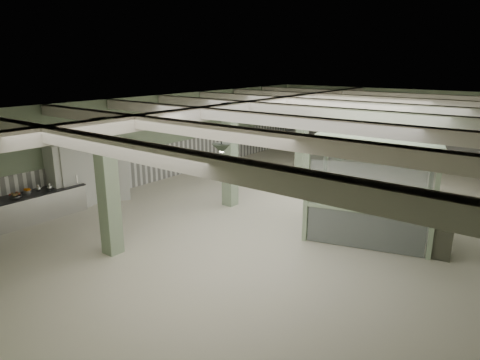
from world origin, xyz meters
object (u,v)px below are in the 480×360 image
Objects in this scene: guard_booth at (373,171)px; filing_cabinet at (444,230)px; walkin_cooler at (86,171)px; prep_counter at (3,215)px.

guard_booth reaches higher than filing_cabinet.
walkin_cooler is 1.82× the size of filing_cabinet.
guard_booth is (8.90, 6.61, 1.43)m from prep_counter.
walkin_cooler reaches higher than filing_cabinet.
prep_counter is 1.97× the size of walkin_cooler.
prep_counter is at bearing -88.39° from walkin_cooler.
walkin_cooler is at bearing -174.09° from guard_booth.
guard_booth is 2.89× the size of filing_cabinet.
filing_cabinet is at bearing -27.88° from guard_booth.
filing_cabinet is (11.14, 3.15, -0.48)m from walkin_cooler.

